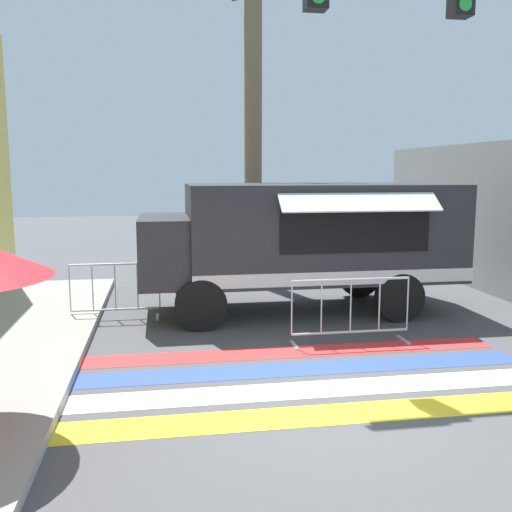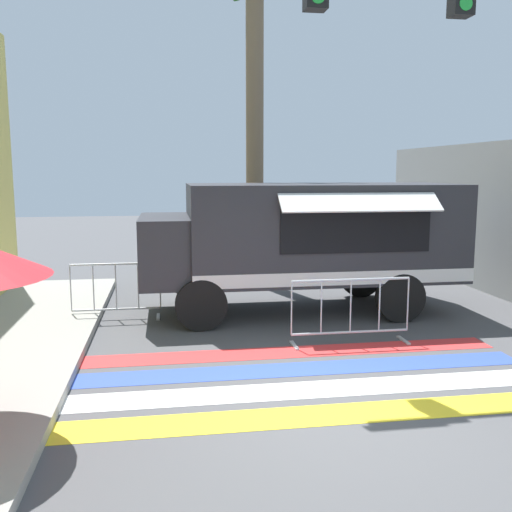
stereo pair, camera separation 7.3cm
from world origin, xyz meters
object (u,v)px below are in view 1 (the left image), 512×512
object	(u,v)px
barricade_front	(351,312)
palm_tree	(253,77)
food_truck	(297,235)
traffic_signal_pole	(463,46)
barricade_side	(115,292)

from	to	relation	value
barricade_front	palm_tree	world-z (taller)	palm_tree
food_truck	palm_tree	distance (m)	4.65
food_truck	palm_tree	world-z (taller)	palm_tree
food_truck	traffic_signal_pole	distance (m)	4.37
barricade_front	barricade_side	xyz separation A→B (m)	(-3.81, 2.15, -0.01)
barricade_front	traffic_signal_pole	bearing A→B (deg)	-5.63
barricade_side	palm_tree	size ratio (longest dim) A/B	0.21
traffic_signal_pole	barricade_side	bearing A→B (deg)	156.90
palm_tree	barricade_front	bearing A→B (deg)	-82.47
barricade_side	food_truck	bearing A→B (deg)	1.51
barricade_front	food_truck	bearing A→B (deg)	98.73
food_truck	traffic_signal_pole	world-z (taller)	traffic_signal_pole
barricade_front	palm_tree	xyz separation A→B (m)	(-0.71, 5.34, 4.43)
food_truck	palm_tree	xyz separation A→B (m)	(-0.36, 3.10, 3.45)
traffic_signal_pole	palm_tree	distance (m)	5.97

